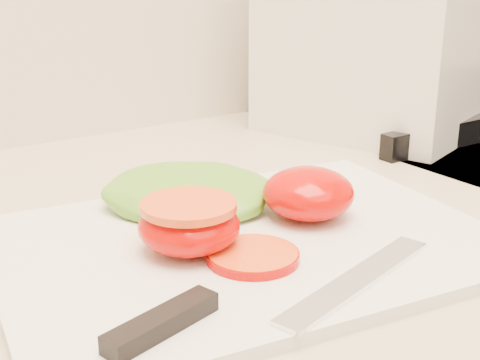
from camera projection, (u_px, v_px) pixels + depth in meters
cutting_board at (247, 244)px, 0.52m from camera, size 0.41×0.32×0.01m
tomato_half_dome at (308, 193)px, 0.56m from camera, size 0.08×0.08×0.04m
tomato_half_cut at (189, 224)px, 0.49m from camera, size 0.08×0.08×0.04m
tomato_slice_0 at (253, 256)px, 0.48m from camera, size 0.07×0.07×0.01m
lettuce_leaf_0 at (189, 193)px, 0.58m from camera, size 0.18×0.17×0.03m
knife at (246, 304)px, 0.41m from camera, size 0.26×0.07×0.01m
appliance at (377, 12)px, 0.83m from camera, size 0.27×0.30×0.30m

